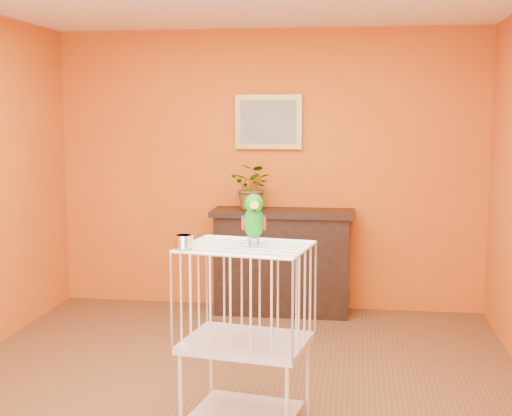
# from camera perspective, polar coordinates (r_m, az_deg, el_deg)

# --- Properties ---
(ground) EXTENTS (4.50, 4.50, 0.00)m
(ground) POSITION_cam_1_polar(r_m,az_deg,el_deg) (4.79, -2.45, -14.88)
(ground) COLOR brown
(ground) RESTS_ON ground
(room_shell) EXTENTS (4.50, 4.50, 4.50)m
(room_shell) POSITION_cam_1_polar(r_m,az_deg,el_deg) (4.43, -2.57, 4.39)
(room_shell) COLOR #CB5D13
(room_shell) RESTS_ON ground
(console_cabinet) EXTENTS (1.29, 0.46, 0.96)m
(console_cabinet) POSITION_cam_1_polar(r_m,az_deg,el_deg) (6.55, 2.11, -4.31)
(console_cabinet) COLOR black
(console_cabinet) RESTS_ON ground
(potted_plant) EXTENTS (0.49, 0.52, 0.32)m
(potted_plant) POSITION_cam_1_polar(r_m,az_deg,el_deg) (6.50, -0.23, 1.32)
(potted_plant) COLOR #26722D
(potted_plant) RESTS_ON console_cabinet
(framed_picture) EXTENTS (0.62, 0.04, 0.50)m
(framed_picture) POSITION_cam_1_polar(r_m,az_deg,el_deg) (6.62, 1.00, 6.90)
(framed_picture) COLOR #A68E3B
(framed_picture) RESTS_ON room_shell
(birdcage) EXTENTS (0.78, 0.64, 1.08)m
(birdcage) POSITION_cam_1_polar(r_m,az_deg,el_deg) (4.20, -0.81, -10.01)
(birdcage) COLOR silver
(birdcage) RESTS_ON ground
(feed_cup) EXTENTS (0.11, 0.11, 0.07)m
(feed_cup) POSITION_cam_1_polar(r_m,az_deg,el_deg) (4.00, -5.81, -2.68)
(feed_cup) COLOR silver
(feed_cup) RESTS_ON birdcage
(parrot) EXTENTS (0.15, 0.27, 0.30)m
(parrot) POSITION_cam_1_polar(r_m,az_deg,el_deg) (4.07, -0.17, -0.88)
(parrot) COLOR #59544C
(parrot) RESTS_ON birdcage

